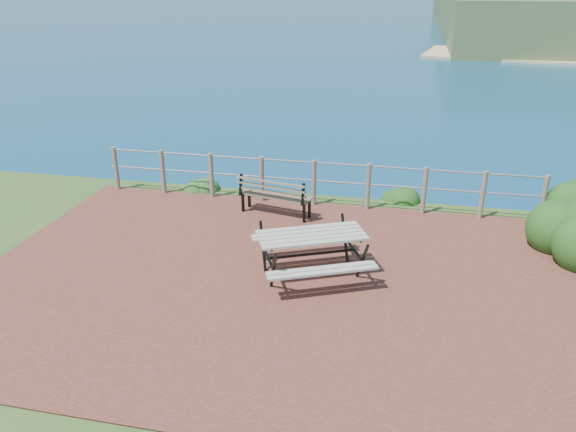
# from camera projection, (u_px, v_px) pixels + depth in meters

# --- Properties ---
(ground) EXTENTS (10.00, 7.00, 0.12)m
(ground) POSITION_uv_depth(u_px,v_px,m) (279.00, 281.00, 9.15)
(ground) COLOR brown
(ground) RESTS_ON ground
(safety_railing) EXTENTS (9.40, 0.10, 1.00)m
(safety_railing) POSITION_uv_depth(u_px,v_px,m) (314.00, 180.00, 11.94)
(safety_railing) COLOR #6B5B4C
(safety_railing) RESTS_ON ground
(picnic_table) EXTENTS (1.87, 1.39, 0.73)m
(picnic_table) POSITION_uv_depth(u_px,v_px,m) (311.00, 250.00, 9.14)
(picnic_table) COLOR #9A958A
(picnic_table) RESTS_ON ground
(park_bench) EXTENTS (1.55, 0.69, 0.85)m
(park_bench) POSITION_uv_depth(u_px,v_px,m) (276.00, 190.00, 11.45)
(park_bench) COLOR brown
(park_bench) RESTS_ON ground
(shrub_right_edge) EXTENTS (1.11, 1.11, 1.58)m
(shrub_right_edge) POSITION_uv_depth(u_px,v_px,m) (569.00, 224.00, 11.26)
(shrub_right_edge) COLOR #1C3C12
(shrub_right_edge) RESTS_ON ground
(shrub_lip_west) EXTENTS (0.67, 0.67, 0.37)m
(shrub_lip_west) POSITION_uv_depth(u_px,v_px,m) (204.00, 188.00, 13.15)
(shrub_lip_west) COLOR #1C4B1E
(shrub_lip_west) RESTS_ON ground
(shrub_lip_east) EXTENTS (0.78, 0.78, 0.53)m
(shrub_lip_east) POSITION_uv_depth(u_px,v_px,m) (397.00, 199.00, 12.53)
(shrub_lip_east) COLOR #1C3C12
(shrub_lip_east) RESTS_ON ground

